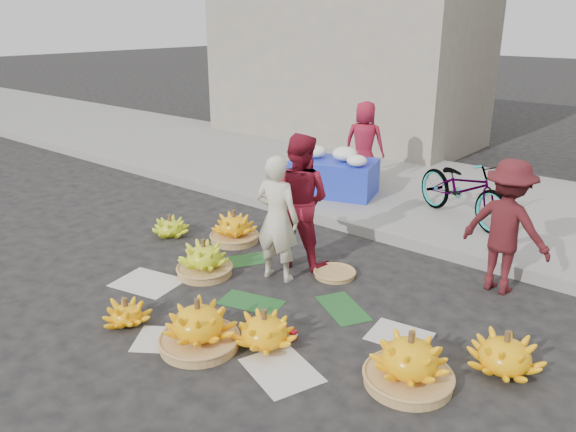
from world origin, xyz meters
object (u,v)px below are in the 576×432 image
Objects in this scene: banana_bunch_0 at (204,260)px; vendor_cream at (277,219)px; banana_bunch_4 at (409,361)px; flower_table at (334,174)px; bicycle at (463,188)px.

vendor_cream reaches higher than banana_bunch_0.
banana_bunch_4 is 4.77m from flower_table.
flower_table is 0.86× the size of bicycle.
bicycle is (1.62, 3.29, 0.39)m from banana_bunch_0.
banana_bunch_0 is at bearing 179.53° from bicycle.
vendor_cream is (-2.07, 0.81, 0.50)m from banana_bunch_4.
vendor_cream is 2.95m from flower_table.
flower_table is at bearing -78.05° from vendor_cream.
vendor_cream reaches higher than flower_table.
vendor_cream is 0.82× the size of bicycle.
vendor_cream is at bearing -85.00° from flower_table.
banana_bunch_4 reaches higher than banana_bunch_0.
vendor_cream is (0.69, 0.47, 0.52)m from banana_bunch_0.
banana_bunch_0 is at bearing -99.81° from flower_table.
vendor_cream is 0.95× the size of flower_table.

